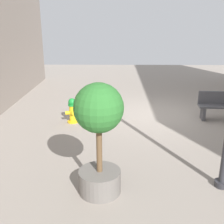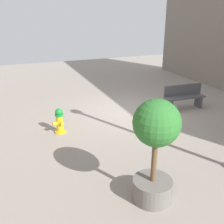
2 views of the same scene
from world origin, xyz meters
The scene contains 4 objects.
ground_plane centered at (0.00, 0.00, 0.00)m, with size 23.40×23.40×0.00m, color gray.
fire_hydrant centered at (2.83, 0.82, 0.41)m, with size 0.42×0.44×0.82m.
bench_near centered at (-2.23, 0.44, 0.50)m, with size 1.70×0.55×0.95m.
planter_tree centered at (1.70, 4.70, 1.30)m, with size 0.91×0.91×2.19m.
Camera 2 is at (4.12, 8.45, 3.68)m, focal length 41.39 mm.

